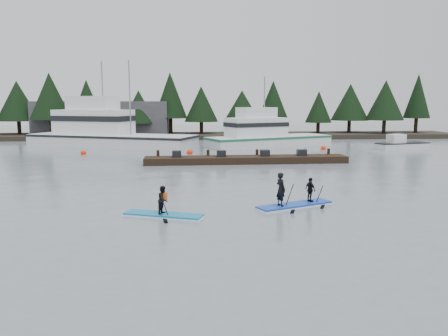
{
  "coord_description": "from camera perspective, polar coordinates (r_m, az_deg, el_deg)",
  "views": [
    {
      "loc": [
        -1.84,
        -18.14,
        4.67
      ],
      "look_at": [
        0.0,
        6.0,
        1.1
      ],
      "focal_mm": 35.0,
      "sensor_mm": 36.0,
      "label": 1
    }
  ],
  "objects": [
    {
      "name": "paddleboard_duo",
      "position": [
        20.21,
        9.12,
        -3.71
      ],
      "size": [
        3.77,
        2.35,
        2.14
      ],
      "rotation": [
        0.0,
        0.0,
        0.43
      ],
      "color": "#123CAB",
      "rests_on": "ground"
    },
    {
      "name": "treeline",
      "position": [
        60.35,
        -2.6,
        3.95
      ],
      "size": [
        60.0,
        4.0,
        8.0
      ],
      "primitive_type": null,
      "color": "black",
      "rests_on": "ground"
    },
    {
      "name": "ground",
      "position": [
        18.83,
        1.39,
        -5.98
      ],
      "size": [
        160.0,
        160.0,
        0.0
      ],
      "primitive_type": "plane",
      "color": "slate",
      "rests_on": "ground"
    },
    {
      "name": "fishing_boat_large",
      "position": [
        49.64,
        -15.02,
        3.62
      ],
      "size": [
        19.01,
        11.79,
        10.32
      ],
      "rotation": [
        0.0,
        0.0,
        -0.39
      ],
      "color": "silver",
      "rests_on": "ground"
    },
    {
      "name": "waterfront_building",
      "position": [
        63.36,
        -15.51,
        6.13
      ],
      "size": [
        18.0,
        6.0,
        5.0
      ],
      "primitive_type": "cube",
      "color": "#4C4C51",
      "rests_on": "ground"
    },
    {
      "name": "fishing_boat_medium",
      "position": [
        48.61,
        5.52,
        3.56
      ],
      "size": [
        14.74,
        9.39,
        8.53
      ],
      "rotation": [
        0.0,
        0.0,
        0.41
      ],
      "color": "silver",
      "rests_on": "ground"
    },
    {
      "name": "buoy_b",
      "position": [
        41.12,
        -4.49,
        1.85
      ],
      "size": [
        0.58,
        0.58,
        0.58
      ],
      "primitive_type": "sphere",
      "color": "#FE2B0C",
      "rests_on": "ground"
    },
    {
      "name": "far_shore",
      "position": [
        60.33,
        -2.6,
        4.23
      ],
      "size": [
        70.0,
        8.0,
        0.6
      ],
      "primitive_type": "cube",
      "color": "#2D281E",
      "rests_on": "ground"
    },
    {
      "name": "buoy_a",
      "position": [
        42.75,
        -17.88,
        1.71
      ],
      "size": [
        0.52,
        0.52,
        0.52
      ],
      "primitive_type": "sphere",
      "color": "#FE2B0C",
      "rests_on": "ground"
    },
    {
      "name": "floating_dock",
      "position": [
        34.76,
        2.93,
        1.1
      ],
      "size": [
        16.09,
        2.46,
        0.54
      ],
      "primitive_type": "cube",
      "rotation": [
        0.0,
        0.0,
        0.02
      ],
      "color": "black",
      "rests_on": "ground"
    },
    {
      "name": "paddleboard_solo",
      "position": [
        18.47,
        -7.92,
        -5.14
      ],
      "size": [
        3.43,
        1.93,
        1.78
      ],
      "rotation": [
        0.0,
        0.0,
        -0.35
      ],
      "color": "#116FA4",
      "rests_on": "ground"
    },
    {
      "name": "buoy_c",
      "position": [
        46.25,
        12.85,
        2.39
      ],
      "size": [
        0.53,
        0.53,
        0.53
      ],
      "primitive_type": "sphere",
      "color": "#FE2B0C",
      "rests_on": "ground"
    },
    {
      "name": "skiff",
      "position": [
        49.04,
        22.28,
        2.69
      ],
      "size": [
        5.95,
        3.14,
        0.66
      ],
      "primitive_type": "cube",
      "rotation": [
        0.0,
        0.0,
        0.27
      ],
      "color": "silver",
      "rests_on": "ground"
    }
  ]
}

